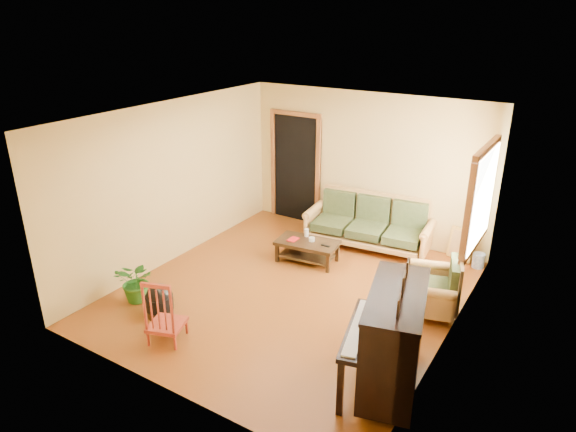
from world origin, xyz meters
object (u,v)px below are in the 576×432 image
Objects in this scene: sofa at (368,223)px; potted_plant at (137,281)px; footstool at (160,304)px; red_chair at (165,309)px; ceramic_crock at (478,260)px; armchair at (432,283)px; coffee_table at (307,251)px; piano at (394,342)px.

potted_plant is (-2.03, -3.37, -0.14)m from sofa.
footstool is 0.42× the size of red_chair.
sofa is 3.94m from potted_plant.
sofa reaches higher than ceramic_crock.
red_chair is at bearing -152.93° from armchair.
armchair is 2.25× the size of footstool.
sofa reaches higher than coffee_table.
piano is at bearing -43.13° from coffee_table.
footstool is 5.01m from ceramic_crock.
piano is at bearing -5.62° from red_chair.
red_chair reaches higher than ceramic_crock.
armchair is at bearing 23.91° from red_chair.
piano is 5.59× the size of ceramic_crock.
armchair is (1.56, -1.41, -0.04)m from sofa.
piano is (0.12, -1.77, 0.17)m from armchair.
coffee_table is 2.68× the size of footstool.
red_chair reaches higher than armchair.
footstool is at bearing 124.82° from red_chair.
coffee_table is at bearing 153.83° from armchair.
potted_plant is (-0.54, 0.12, 0.13)m from footstool.
coffee_table is 0.74× the size of piano.
coffee_table is 1.19× the size of armchair.
coffee_table is (-0.61, -1.03, -0.27)m from sofa.
armchair is at bearing -48.09° from sofa.
armchair is 0.62× the size of piano.
potted_plant reaches higher than coffee_table.
sofa is 2.53× the size of armchair.
piano is 1.51× the size of red_chair.
sofa is 2.12× the size of coffee_table.
potted_plant is at bearing -136.83° from ceramic_crock.
armchair is at bearing -99.22° from ceramic_crock.
piano is 3.73m from potted_plant.
potted_plant is at bearing -127.03° from sofa.
red_chair is 1.42× the size of potted_plant.
armchair is at bearing 28.60° from potted_plant.
ceramic_crock is at bearing 35.82° from red_chair.
footstool is at bearing -109.63° from coffee_table.
ceramic_crock is (3.32, 3.74, -0.06)m from footstool.
red_chair is (-0.40, -2.81, 0.26)m from coffee_table.
footstool is at bearing 171.48° from piano.
red_chair is (0.47, -0.34, 0.27)m from footstool.
armchair is at bearing 34.26° from footstool.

